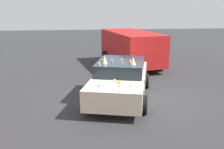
% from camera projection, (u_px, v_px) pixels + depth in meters
% --- Properties ---
extents(ground_plane, '(60.00, 60.00, 0.00)m').
position_uv_depth(ground_plane, '(120.00, 98.00, 9.95)').
color(ground_plane, '#2D2D30').
extents(art_car_decorated, '(4.87, 2.98, 1.65)m').
position_uv_depth(art_car_decorated, '(120.00, 79.00, 9.81)').
color(art_car_decorated, beige).
rests_on(art_car_decorated, ground).
extents(parked_van_behind_left, '(5.25, 2.99, 1.93)m').
position_uv_depth(parked_van_behind_left, '(131.00, 47.00, 14.91)').
color(parked_van_behind_left, '#B21919').
rests_on(parked_van_behind_left, ground).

